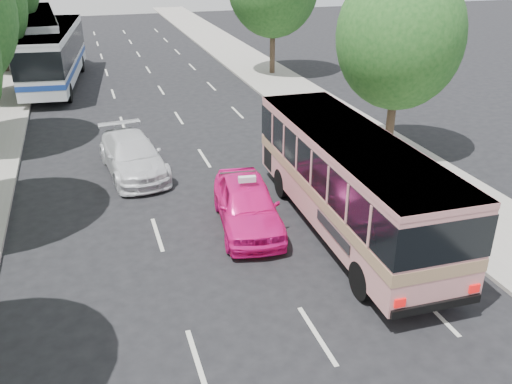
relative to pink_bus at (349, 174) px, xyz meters
name	(u,v)px	position (x,y,z in m)	size (l,w,h in m)	color
ground	(252,295)	(-3.90, -2.42, -1.99)	(120.00, 120.00, 0.00)	black
sidewalk_right	(286,88)	(4.60, 17.58, -1.93)	(4.00, 90.00, 0.12)	#9E998E
tree_right_near	(403,32)	(4.88, 5.52, 3.21)	(5.10, 5.10, 7.95)	#38281E
pink_bus	(349,174)	(0.00, 0.00, 0.00)	(2.81, 10.11, 3.21)	#CD8485
pink_taxi	(247,204)	(-2.90, 1.24, -1.20)	(1.88, 4.67, 1.59)	#F41587
white_pickup	(133,155)	(-5.94, 6.89, -1.25)	(2.08, 5.12, 1.49)	silver
tour_coach_front	(53,51)	(-8.96, 22.75, 0.18)	(3.94, 12.27, 3.61)	silver
tour_coach_rear	(34,38)	(-10.20, 26.73, 0.43)	(3.75, 13.61, 4.03)	silver
taxi_roof_sign	(247,179)	(-2.90, 1.24, -0.31)	(0.55, 0.18, 0.18)	silver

